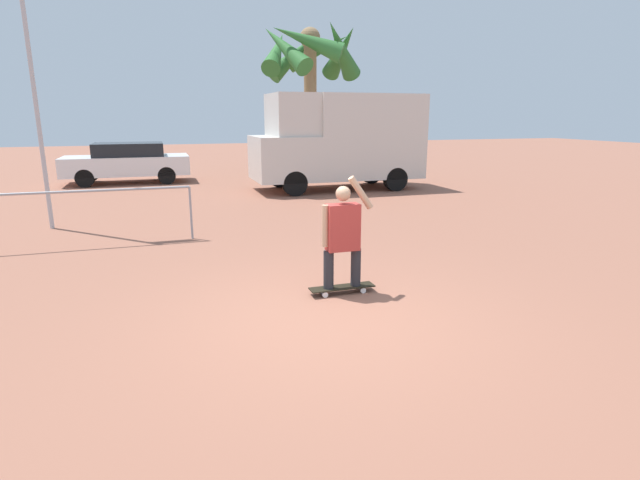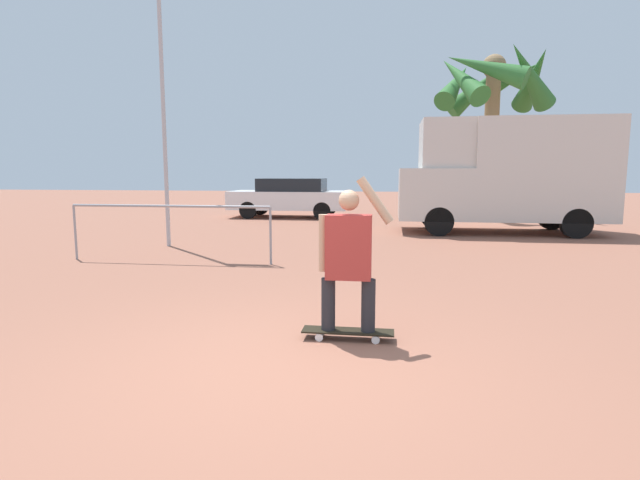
% 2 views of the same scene
% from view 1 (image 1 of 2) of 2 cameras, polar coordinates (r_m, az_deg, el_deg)
% --- Properties ---
extents(ground_plane, '(80.00, 80.00, 0.00)m').
position_cam_1_polar(ground_plane, '(6.13, 0.65, -9.12)').
color(ground_plane, '#935B47').
extents(skateboard, '(0.92, 0.22, 0.10)m').
position_cam_1_polar(skateboard, '(6.99, 2.54, -5.48)').
color(skateboard, black).
rests_on(skateboard, ground_plane).
extents(person_skateboarder, '(0.73, 0.22, 1.54)m').
position_cam_1_polar(person_skateboarder, '(6.76, 2.60, 0.95)').
color(person_skateboarder, '#28282D').
rests_on(person_skateboarder, skateboard).
extents(camper_van, '(5.52, 2.27, 3.09)m').
position_cam_1_polar(camper_van, '(16.83, 2.35, 11.48)').
color(camper_van, black).
rests_on(camper_van, ground_plane).
extents(parked_car_white, '(4.37, 1.91, 1.45)m').
position_cam_1_polar(parked_car_white, '(19.75, -21.16, 8.34)').
color(parked_car_white, black).
rests_on(parked_car_white, ground_plane).
extents(palm_tree_near_van, '(4.43, 4.48, 6.13)m').
position_cam_1_polar(palm_tree_near_van, '(21.83, -1.22, 20.35)').
color(palm_tree_near_van, '#8E704C').
rests_on(palm_tree_near_van, ground_plane).
extents(flagpole, '(0.90, 0.12, 7.61)m').
position_cam_1_polar(flagpole, '(12.37, -30.41, 20.97)').
color(flagpole, '#B7B7BC').
rests_on(flagpole, ground_plane).
extents(plaza_railing_segment, '(3.90, 0.05, 1.08)m').
position_cam_1_polar(plaza_railing_segment, '(10.29, -25.44, 4.19)').
color(plaza_railing_segment, '#99999E').
rests_on(plaza_railing_segment, ground_plane).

